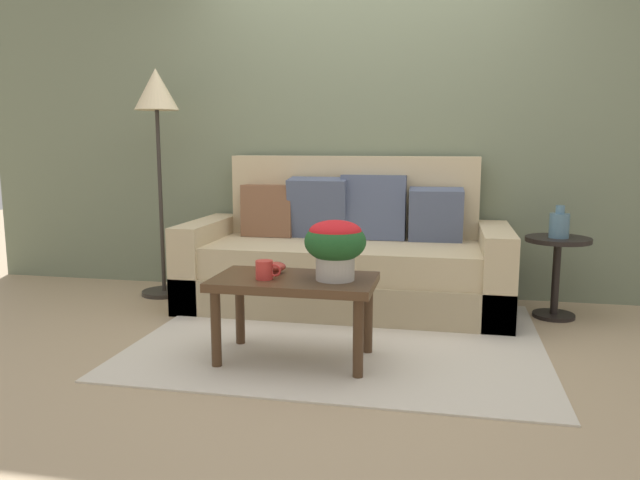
{
  "coord_description": "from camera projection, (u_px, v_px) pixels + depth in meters",
  "views": [
    {
      "loc": [
        0.59,
        -3.53,
        1.15
      ],
      "look_at": [
        -0.16,
        0.04,
        0.57
      ],
      "focal_mm": 34.26,
      "sensor_mm": 36.0,
      "label": 1
    }
  ],
  "objects": [
    {
      "name": "potted_plant",
      "position": [
        335.0,
        243.0,
        3.11
      ],
      "size": [
        0.32,
        0.32,
        0.31
      ],
      "color": "#B7B2A8",
      "rests_on": "coffee_table"
    },
    {
      "name": "area_rug",
      "position": [
        342.0,
        338.0,
        3.63
      ],
      "size": [
        2.3,
        1.88,
        0.01
      ],
      "primitive_type": "cube",
      "color": "beige",
      "rests_on": "ground"
    },
    {
      "name": "floor_lamp",
      "position": [
        157.0,
        113.0,
        4.47
      ],
      "size": [
        0.34,
        0.34,
        1.69
      ],
      "color": "#2D2823",
      "rests_on": "ground"
    },
    {
      "name": "wall_back",
      "position": [
        370.0,
        115.0,
        4.6
      ],
      "size": [
        6.4,
        0.12,
        2.72
      ],
      "primitive_type": "cube",
      "color": "slate",
      "rests_on": "ground"
    },
    {
      "name": "coffee_mug",
      "position": [
        265.0,
        270.0,
        3.15
      ],
      "size": [
        0.14,
        0.09,
        0.1
      ],
      "color": "red",
      "rests_on": "coffee_table"
    },
    {
      "name": "couch",
      "position": [
        346.0,
        259.0,
        4.32
      ],
      "size": [
        2.23,
        0.9,
        1.05
      ],
      "color": "tan",
      "rests_on": "ground"
    },
    {
      "name": "ground_plane",
      "position": [
        344.0,
        334.0,
        3.71
      ],
      "size": [
        14.0,
        14.0,
        0.0
      ],
      "primitive_type": "plane",
      "color": "tan"
    },
    {
      "name": "snack_bowl",
      "position": [
        275.0,
        267.0,
        3.3
      ],
      "size": [
        0.11,
        0.11,
        0.06
      ],
      "color": "#B2382D",
      "rests_on": "coffee_table"
    },
    {
      "name": "coffee_table",
      "position": [
        294.0,
        290.0,
        3.2
      ],
      "size": [
        0.85,
        0.48,
        0.45
      ],
      "color": "#442D1B",
      "rests_on": "ground"
    },
    {
      "name": "side_table",
      "position": [
        557.0,
        262.0,
        4.01
      ],
      "size": [
        0.42,
        0.42,
        0.54
      ],
      "color": "black",
      "rests_on": "ground"
    },
    {
      "name": "table_vase",
      "position": [
        559.0,
        225.0,
        3.96
      ],
      "size": [
        0.13,
        0.13,
        0.21
      ],
      "color": "slate",
      "rests_on": "side_table"
    }
  ]
}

